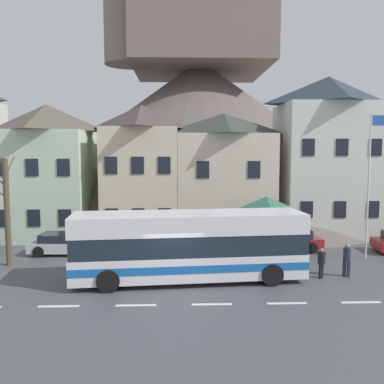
{
  "coord_description": "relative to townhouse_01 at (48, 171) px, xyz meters",
  "views": [
    {
      "loc": [
        0.14,
        -17.7,
        6.06
      ],
      "look_at": [
        0.93,
        4.34,
        3.86
      ],
      "focal_mm": 39.11,
      "sensor_mm": 36.0,
      "label": 1
    }
  ],
  "objects": [
    {
      "name": "ground_plane",
      "position": [
        9.0,
        -12.28,
        -4.67
      ],
      "size": [
        40.0,
        60.0,
        0.07
      ],
      "color": "#494C50"
    },
    {
      "name": "townhouse_01",
      "position": [
        0.0,
        0.0,
        0.0
      ],
      "size": [
        5.89,
        6.62,
        9.28
      ],
      "color": "beige",
      "rests_on": "ground_plane"
    },
    {
      "name": "townhouse_02",
      "position": [
        6.64,
        -0.04,
        -0.01
      ],
      "size": [
        5.06,
        6.55,
        9.25
      ],
      "color": "beige",
      "rests_on": "ground_plane"
    },
    {
      "name": "townhouse_03",
      "position": [
        12.45,
        -0.43,
        -0.31
      ],
      "size": [
        6.59,
        5.77,
        8.65
      ],
      "color": "beige",
      "rests_on": "ground_plane"
    },
    {
      "name": "townhouse_04",
      "position": [
        19.79,
        -0.52,
        0.97
      ],
      "size": [
        6.58,
        5.59,
        11.21
      ],
      "color": "silver",
      "rests_on": "ground_plane"
    },
    {
      "name": "hilltop_castle",
      "position": [
        11.56,
        15.73,
        3.65
      ],
      "size": [
        43.37,
        43.37,
        22.29
      ],
      "color": "#645853",
      "rests_on": "ground_plane"
    },
    {
      "name": "transit_bus",
      "position": [
        9.69,
        -10.94,
        -3.03
      ],
      "size": [
        10.89,
        3.48,
        3.19
      ],
      "rotation": [
        0.0,
        0.0,
        0.09
      ],
      "color": "silver",
      "rests_on": "ground_plane"
    },
    {
      "name": "bus_shelter",
      "position": [
        14.19,
        -6.7,
        -1.72
      ],
      "size": [
        3.6,
        3.6,
        3.48
      ],
      "color": "#473D33",
      "rests_on": "ground_plane"
    },
    {
      "name": "parked_car_00",
      "position": [
        15.63,
        -5.35,
        -3.99
      ],
      "size": [
        4.61,
        2.18,
        1.32
      ],
      "rotation": [
        0.0,
        0.0,
        3.25
      ],
      "color": "maroon",
      "rests_on": "ground_plane"
    },
    {
      "name": "parked_car_02",
      "position": [
        2.61,
        -5.6,
        -4.03
      ],
      "size": [
        4.27,
        2.04,
        1.22
      ],
      "rotation": [
        0.0,
        0.0,
        -0.04
      ],
      "color": "silver",
      "rests_on": "ground_plane"
    },
    {
      "name": "pedestrian_00",
      "position": [
        15.99,
        -10.8,
        -3.82
      ],
      "size": [
        0.35,
        0.35,
        1.45
      ],
      "color": "black",
      "rests_on": "ground_plane"
    },
    {
      "name": "pedestrian_01",
      "position": [
        17.3,
        -10.59,
        -3.76
      ],
      "size": [
        0.35,
        0.35,
        1.62
      ],
      "color": "#2D2D38",
      "rests_on": "ground_plane"
    },
    {
      "name": "pedestrian_02",
      "position": [
        14.95,
        -8.58,
        -3.78
      ],
      "size": [
        0.3,
        0.3,
        1.53
      ],
      "color": "black",
      "rests_on": "ground_plane"
    },
    {
      "name": "public_bench",
      "position": [
        16.57,
        -4.81,
        -4.16
      ],
      "size": [
        1.65,
        0.48,
        0.87
      ],
      "color": "#33473D",
      "rests_on": "ground_plane"
    },
    {
      "name": "flagpole",
      "position": [
        19.82,
        -7.29,
        -0.03
      ],
      "size": [
        0.95,
        0.1,
        8.04
      ],
      "color": "silver",
      "rests_on": "ground_plane"
    },
    {
      "name": "bare_tree_00",
      "position": [
        0.23,
        -7.99,
        -1.71
      ],
      "size": [
        1.0,
        1.33,
        5.76
      ],
      "color": "brown",
      "rests_on": "ground_plane"
    }
  ]
}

